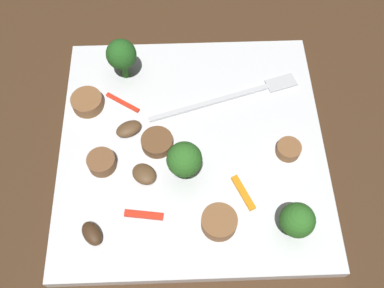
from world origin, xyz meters
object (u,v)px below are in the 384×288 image
(sausage_slice_1, at_px, (219,222))
(pepper_strip_2, at_px, (123,103))
(fork, at_px, (235,96))
(mushroom_1, at_px, (129,129))
(pepper_strip_0, at_px, (144,215))
(sausage_slice_0, at_px, (102,162))
(broccoli_floret_0, at_px, (121,55))
(sausage_slice_4, at_px, (157,146))
(sausage_slice_3, at_px, (87,102))
(mushroom_0, at_px, (144,174))
(pepper_strip_1, at_px, (243,193))
(plate, at_px, (192,147))
(broccoli_floret_1, at_px, (184,160))
(broccoli_floret_2, at_px, (297,221))
(sausage_slice_2, at_px, (288,149))
(mushroom_2, at_px, (92,234))

(sausage_slice_1, relative_size, pepper_strip_2, 0.79)
(fork, height_order, mushroom_1, mushroom_1)
(sausage_slice_1, bearing_deg, pepper_strip_0, 171.01)
(sausage_slice_0, bearing_deg, broccoli_floret_0, 80.61)
(sausage_slice_4, bearing_deg, sausage_slice_3, 143.56)
(mushroom_0, bearing_deg, pepper_strip_0, -89.66)
(pepper_strip_0, relative_size, pepper_strip_1, 0.98)
(plate, xyz_separation_m, broccoli_floret_1, (-0.01, -0.04, 0.04))
(sausage_slice_3, bearing_deg, sausage_slice_0, -74.43)
(fork, xyz_separation_m, broccoli_floret_1, (-0.06, -0.10, 0.03))
(broccoli_floret_1, xyz_separation_m, mushroom_0, (-0.04, 0.00, -0.03))
(broccoli_floret_2, relative_size, mushroom_0, 1.66)
(fork, bearing_deg, mushroom_0, -153.31)
(broccoli_floret_2, relative_size, mushroom_1, 1.55)
(broccoli_floret_0, bearing_deg, broccoli_floret_1, -63.17)
(sausage_slice_2, bearing_deg, mushroom_0, -171.37)
(sausage_slice_4, relative_size, mushroom_2, 1.28)
(sausage_slice_1, relative_size, mushroom_0, 1.31)
(plate, height_order, sausage_slice_0, sausage_slice_0)
(fork, relative_size, sausage_slice_3, 4.97)
(sausage_slice_2, bearing_deg, broccoli_floret_1, -168.05)
(broccoli_floret_0, xyz_separation_m, pepper_strip_2, (-0.00, -0.04, -0.04))
(sausage_slice_3, bearing_deg, mushroom_1, -36.45)
(fork, xyz_separation_m, mushroom_1, (-0.12, -0.04, 0.00))
(sausage_slice_0, relative_size, mushroom_0, 1.09)
(broccoli_floret_2, distance_m, pepper_strip_0, 0.15)
(sausage_slice_3, height_order, sausage_slice_4, sausage_slice_3)
(sausage_slice_1, distance_m, mushroom_1, 0.14)
(broccoli_floret_2, xyz_separation_m, sausage_slice_4, (-0.13, 0.09, -0.02))
(sausage_slice_0, xyz_separation_m, mushroom_2, (-0.00, -0.08, -0.00))
(fork, xyz_separation_m, sausage_slice_4, (-0.09, -0.07, 0.00))
(mushroom_2, bearing_deg, broccoli_floret_2, -0.18)
(fork, bearing_deg, pepper_strip_2, 165.41)
(plate, bearing_deg, pepper_strip_0, -122.36)
(broccoli_floret_0, relative_size, sausage_slice_1, 1.57)
(plate, bearing_deg, mushroom_2, -135.58)
(sausage_slice_1, bearing_deg, mushroom_0, 143.49)
(sausage_slice_3, xyz_separation_m, mushroom_2, (0.02, -0.15, -0.00))
(sausage_slice_2, bearing_deg, sausage_slice_4, 176.45)
(fork, relative_size, pepper_strip_0, 4.48)
(mushroom_0, bearing_deg, pepper_strip_1, -12.83)
(pepper_strip_0, bearing_deg, pepper_strip_2, 101.21)
(broccoli_floret_1, relative_size, sausage_slice_1, 1.55)
(mushroom_1, relative_size, pepper_strip_0, 0.74)
(sausage_slice_0, bearing_deg, pepper_strip_0, -52.04)
(broccoli_floret_0, bearing_deg, broccoli_floret_2, -48.80)
(broccoli_floret_2, bearing_deg, pepper_strip_2, 138.05)
(pepper_strip_2, bearing_deg, sausage_slice_0, -102.84)
(plate, height_order, mushroom_1, mushroom_1)
(broccoli_floret_1, height_order, sausage_slice_0, broccoli_floret_1)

